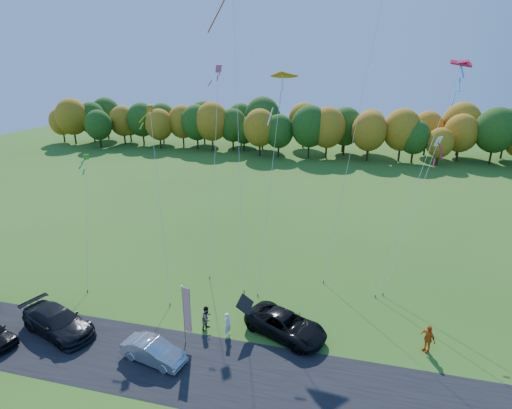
% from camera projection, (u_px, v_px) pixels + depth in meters
% --- Properties ---
extents(ground, '(160.00, 160.00, 0.00)m').
position_uv_depth(ground, '(235.00, 330.00, 27.15)').
color(ground, '#2A5E18').
extents(asphalt_strip, '(90.00, 6.00, 0.01)m').
position_uv_depth(asphalt_strip, '(215.00, 371.00, 23.49)').
color(asphalt_strip, black).
rests_on(asphalt_strip, ground).
extents(tree_line, '(116.00, 12.00, 10.00)m').
position_uv_depth(tree_line, '(316.00, 156.00, 77.46)').
color(tree_line, '#1E4711').
rests_on(tree_line, ground).
extents(black_suv, '(6.16, 4.67, 1.56)m').
position_uv_depth(black_suv, '(286.00, 325.00, 26.44)').
color(black_suv, black).
rests_on(black_suv, ground).
extents(silver_sedan, '(4.31, 2.22, 1.35)m').
position_uv_depth(silver_sedan, '(153.00, 351.00, 24.16)').
color(silver_sedan, '#BBBBC1').
rests_on(silver_sedan, ground).
extents(dark_truck_a, '(6.22, 4.08, 1.68)m').
position_uv_depth(dark_truck_a, '(58.00, 322.00, 26.65)').
color(dark_truck_a, black).
rests_on(dark_truck_a, ground).
extents(person_tailgate_a, '(0.55, 0.71, 1.73)m').
position_uv_depth(person_tailgate_a, '(228.00, 325.00, 26.29)').
color(person_tailgate_a, white).
rests_on(person_tailgate_a, ground).
extents(person_tailgate_b, '(0.86, 0.99, 1.73)m').
position_uv_depth(person_tailgate_b, '(207.00, 318.00, 27.00)').
color(person_tailgate_b, gray).
rests_on(person_tailgate_b, ground).
extents(person_east, '(1.04, 1.12, 1.85)m').
position_uv_depth(person_east, '(428.00, 338.00, 24.89)').
color(person_east, orange).
rests_on(person_east, ground).
extents(feather_flag, '(0.55, 0.14, 4.23)m').
position_uv_depth(feather_flag, '(186.00, 309.00, 25.00)').
color(feather_flag, '#999999').
rests_on(feather_flag, ground).
extents(kite_delta_blue, '(5.30, 11.16, 25.52)m').
position_uv_depth(kite_delta_blue, '(238.00, 126.00, 32.47)').
color(kite_delta_blue, '#4C3F33').
rests_on(kite_delta_blue, ground).
extents(kite_parafoil_orange, '(5.49, 12.47, 26.35)m').
position_uv_depth(kite_parafoil_orange, '(358.00, 115.00, 33.60)').
color(kite_parafoil_orange, '#4C3F33').
rests_on(kite_parafoil_orange, ground).
extents(kite_delta_red, '(2.48, 9.36, 17.65)m').
position_uv_depth(kite_delta_red, '(276.00, 124.00, 32.33)').
color(kite_delta_red, '#4C3F33').
rests_on(kite_delta_red, ground).
extents(kite_parafoil_rainbow, '(6.43, 7.07, 17.71)m').
position_uv_depth(kite_parafoil_rainbow, '(418.00, 180.00, 30.47)').
color(kite_parafoil_rainbow, '#4C3F33').
rests_on(kite_parafoil_rainbow, ground).
extents(kite_diamond_yellow, '(4.54, 7.46, 14.23)m').
position_uv_depth(kite_diamond_yellow, '(159.00, 201.00, 31.20)').
color(kite_diamond_yellow, '#4C3F33').
rests_on(kite_diamond_yellow, ground).
extents(kite_diamond_green, '(2.83, 5.75, 10.17)m').
position_uv_depth(kite_diamond_green, '(87.00, 221.00, 32.65)').
color(kite_diamond_green, '#4C3F33').
rests_on(kite_diamond_green, ground).
extents(kite_diamond_white, '(3.93, 5.63, 12.13)m').
position_uv_depth(kite_diamond_white, '(411.00, 217.00, 31.15)').
color(kite_diamond_white, '#4C3F33').
rests_on(kite_diamond_white, ground).
extents(kite_diamond_pink, '(2.03, 8.62, 17.39)m').
position_uv_depth(kite_diamond_pink, '(214.00, 169.00, 34.62)').
color(kite_diamond_pink, '#4C3F33').
rests_on(kite_diamond_pink, ground).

